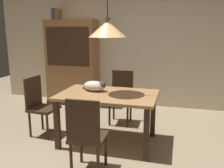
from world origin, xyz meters
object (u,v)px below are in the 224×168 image
chair_left_side (39,103)px  book_blue_wide (55,14)px  chair_near_front (86,133)px  cat_sleeping (95,86)px  dining_table (108,100)px  pendant_lamp (108,29)px  hutch_bookcase (72,64)px  book_brown_thick (58,15)px  book_yellow_short (53,16)px  chair_far_back (121,94)px

chair_left_side → book_blue_wide: book_blue_wide is taller
chair_near_front → book_blue_wide: book_blue_wide is taller
cat_sleeping → book_blue_wide: 2.46m
cat_sleeping → dining_table: bearing=-24.6°
pendant_lamp → cat_sleeping: bearing=155.4°
hutch_bookcase → book_brown_thick: book_brown_thick is taller
dining_table → book_brown_thick: (-1.61, 1.73, 1.31)m
dining_table → book_blue_wide: (-1.68, 1.73, 1.32)m
chair_near_front → book_brown_thick: size_ratio=3.88×
book_blue_wide → chair_near_front: bearing=-57.1°
book_yellow_short → hutch_bookcase: bearing=-0.2°
cat_sleeping → book_brown_thick: (-1.38, 1.62, 1.13)m
hutch_bookcase → book_blue_wide: bearing=179.8°
book_yellow_short → chair_far_back: bearing=-25.9°
chair_left_side → cat_sleeping: 0.96m
chair_far_back → hutch_bookcase: bearing=147.2°
chair_left_side → chair_near_front: same height
chair_left_side → book_brown_thick: (-0.48, 1.72, 1.45)m
book_yellow_short → book_brown_thick: (0.14, 0.00, 0.02)m
dining_table → pendant_lamp: 1.01m
chair_near_front → chair_left_side: bearing=141.9°
dining_table → chair_left_side: chair_left_side is taller
book_yellow_short → book_blue_wide: bearing=0.0°
hutch_bookcase → book_yellow_short: 1.13m
chair_far_back → book_blue_wide: size_ratio=3.88×
cat_sleeping → chair_near_front: bearing=-76.8°
book_brown_thick → dining_table: bearing=-47.1°
dining_table → chair_far_back: chair_far_back is taller
chair_far_back → cat_sleeping: (-0.23, -0.77, 0.32)m
dining_table → book_yellow_short: bearing=135.3°
chair_near_front → pendant_lamp: 1.45m
dining_table → book_yellow_short: size_ratio=7.00×
pendant_lamp → book_blue_wide: (-1.68, 1.73, 0.31)m
book_brown_thick → cat_sleeping: bearing=-49.7°
chair_near_front → hutch_bookcase: 2.94m
dining_table → cat_sleeping: cat_sleeping is taller
hutch_bookcase → cat_sleeping: bearing=-56.1°
chair_left_side → hutch_bookcase: (-0.19, 1.72, 0.38)m
hutch_bookcase → book_blue_wide: (-0.36, 0.00, 1.08)m
dining_table → chair_near_front: chair_near_front is taller
chair_far_back → book_yellow_short: 2.41m
cat_sleeping → hutch_bookcase: size_ratio=0.21×
chair_left_side → pendant_lamp: bearing=-0.3°
dining_table → hutch_bookcase: 2.18m
chair_near_front → book_brown_thick: 3.39m
cat_sleeping → book_brown_thick: size_ratio=1.64×
cat_sleeping → chair_left_side: bearing=-173.8°
pendant_lamp → book_yellow_short: size_ratio=6.50×
pendant_lamp → book_blue_wide: 2.43m
dining_table → pendant_lamp: size_ratio=1.08×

